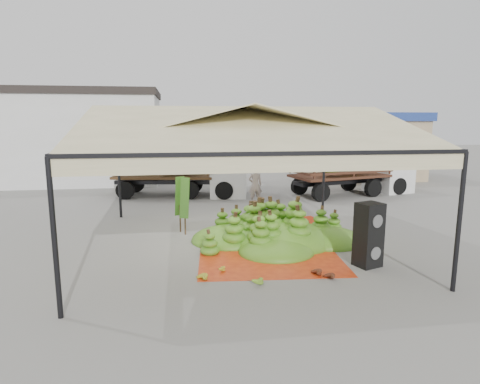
{
  "coord_description": "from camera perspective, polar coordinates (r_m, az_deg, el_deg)",
  "views": [
    {
      "loc": [
        -1.74,
        -11.34,
        3.6
      ],
      "look_at": [
        0.2,
        1.5,
        1.3
      ],
      "focal_mm": 30.0,
      "sensor_mm": 36.0,
      "label": 1
    }
  ],
  "objects": [
    {
      "name": "ground",
      "position": [
        12.03,
        0.12,
        -7.38
      ],
      "size": [
        90.0,
        90.0,
        0.0
      ],
      "primitive_type": "plane",
      "color": "slate",
      "rests_on": "ground"
    },
    {
      "name": "canopy_tent",
      "position": [
        11.48,
        0.13,
        8.54
      ],
      "size": [
        8.1,
        8.1,
        4.0
      ],
      "color": "black",
      "rests_on": "ground"
    },
    {
      "name": "building_white",
      "position": [
        26.67,
        -26.84,
        7.07
      ],
      "size": [
        14.3,
        6.3,
        5.4
      ],
      "color": "silver",
      "rests_on": "ground"
    },
    {
      "name": "building_tan",
      "position": [
        27.07,
        17.25,
        6.36
      ],
      "size": [
        6.3,
        5.3,
        4.1
      ],
      "color": "tan",
      "rests_on": "ground"
    },
    {
      "name": "tarp_left",
      "position": [
        11.12,
        4.04,
        -8.85
      ],
      "size": [
        4.02,
        3.86,
        0.01
      ],
      "primitive_type": "cube",
      "rotation": [
        0.0,
        0.0,
        -0.08
      ],
      "color": "#D94514",
      "rests_on": "ground"
    },
    {
      "name": "tarp_right",
      "position": [
        13.18,
        7.15,
        -5.86
      ],
      "size": [
        4.38,
        4.53,
        0.01
      ],
      "primitive_type": "cube",
      "rotation": [
        0.0,
        0.0,
        0.19
      ],
      "color": "#D74914",
      "rests_on": "ground"
    },
    {
      "name": "banana_heap",
      "position": [
        12.17,
        5.97,
        -4.36
      ],
      "size": [
        5.91,
        5.06,
        1.17
      ],
      "primitive_type": "ellipsoid",
      "rotation": [
        0.0,
        0.0,
        -0.11
      ],
      "color": "#3E7919",
      "rests_on": "ground"
    },
    {
      "name": "hand_yellow_a",
      "position": [
        9.94,
        -3.01,
        -10.67
      ],
      "size": [
        0.45,
        0.4,
        0.17
      ],
      "primitive_type": "ellipsoid",
      "rotation": [
        0.0,
        0.0,
        -0.24
      ],
      "color": "gold",
      "rests_on": "ground"
    },
    {
      "name": "hand_yellow_b",
      "position": [
        9.37,
        -5.83,
        -11.84
      ],
      "size": [
        0.62,
        0.57,
        0.23
      ],
      "primitive_type": "ellipsoid",
      "rotation": [
        0.0,
        0.0,
        0.38
      ],
      "color": "gold",
      "rests_on": "ground"
    },
    {
      "name": "hand_red_a",
      "position": [
        9.77,
        10.4,
        -11.02
      ],
      "size": [
        0.53,
        0.45,
        0.23
      ],
      "primitive_type": "ellipsoid",
      "rotation": [
        0.0,
        0.0,
        0.08
      ],
      "color": "#592714",
      "rests_on": "ground"
    },
    {
      "name": "hand_red_b",
      "position": [
        9.61,
        12.3,
        -11.54
      ],
      "size": [
        0.54,
        0.49,
        0.21
      ],
      "primitive_type": "ellipsoid",
      "rotation": [
        0.0,
        0.0,
        0.29
      ],
      "color": "#562513",
      "rests_on": "ground"
    },
    {
      "name": "hand_green",
      "position": [
        9.23,
        2.13,
        -12.18
      ],
      "size": [
        0.63,
        0.62,
        0.22
      ],
      "primitive_type": "ellipsoid",
      "rotation": [
        0.0,
        0.0,
        -0.65
      ],
      "color": "#4A7B19",
      "rests_on": "ground"
    },
    {
      "name": "hanging_bunches",
      "position": [
        10.47,
        0.85,
        4.67
      ],
      "size": [
        3.24,
        0.24,
        0.2
      ],
      "color": "#44831B",
      "rests_on": "ground"
    },
    {
      "name": "speaker_stack",
      "position": [
        10.54,
        17.82,
        -5.81
      ],
      "size": [
        0.72,
        0.68,
        1.62
      ],
      "rotation": [
        0.0,
        0.0,
        0.34
      ],
      "color": "black",
      "rests_on": "ground"
    },
    {
      "name": "banana_leaves",
      "position": [
        13.03,
        -8.44,
        -6.11
      ],
      "size": [
        0.96,
        1.36,
        3.7
      ],
      "primitive_type": null,
      "color": "#387820",
      "rests_on": "ground"
    },
    {
      "name": "vendor",
      "position": [
        17.51,
        2.18,
        1.0
      ],
      "size": [
        0.64,
        0.44,
        1.7
      ],
      "primitive_type": "imported",
      "rotation": [
        0.0,
        0.0,
        3.2
      ],
      "color": "gray",
      "rests_on": "ground"
    },
    {
      "name": "truck_left",
      "position": [
        19.65,
        -7.62,
        3.34
      ],
      "size": [
        6.57,
        3.08,
        2.17
      ],
      "rotation": [
        0.0,
        0.0,
        -0.15
      ],
      "color": "#452817",
      "rests_on": "ground"
    },
    {
      "name": "truck_right",
      "position": [
        20.76,
        16.3,
        3.34
      ],
      "size": [
        6.57,
        3.6,
        2.14
      ],
      "rotation": [
        0.0,
        0.0,
        0.25
      ],
      "color": "#452617",
      "rests_on": "ground"
    }
  ]
}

